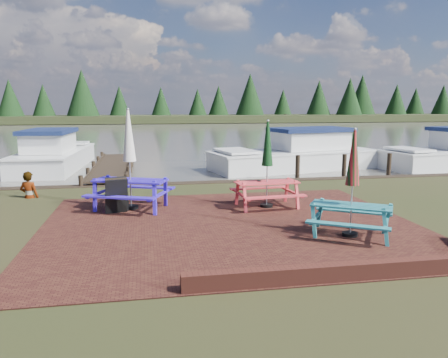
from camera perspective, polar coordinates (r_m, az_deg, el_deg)
name	(u,v)px	position (r m, az deg, el deg)	size (l,w,h in m)	color
ground	(240,238)	(9.68, 2.04, -7.73)	(120.00, 120.00, 0.00)	black
paving	(231,225)	(10.62, 0.90, -6.09)	(9.00, 7.50, 0.02)	#351511
brick_wall	(389,265)	(8.26, 20.77, -10.41)	(6.21, 1.79, 0.30)	#4C1E16
water	(165,133)	(46.16, -7.76, 6.03)	(120.00, 60.00, 0.02)	#47443D
far_treeline	(157,102)	(75.05, -8.81, 9.90)	(120.00, 10.00, 8.10)	black
picnic_table_teal	(352,200)	(9.98, 16.32, -2.64)	(2.26, 2.20, 2.38)	#27777D
picnic_table_red	(267,178)	(12.37, 5.64, 0.18)	(1.89, 1.71, 2.46)	#D3363C
picnic_table_blue	(130,175)	(12.35, -12.16, 0.51)	(2.53, 2.41, 2.78)	#3019BF
chalkboard	(117,195)	(12.10, -13.83, -2.08)	(0.63, 0.70, 0.95)	black
jetty	(112,166)	(20.55, -14.36, 1.62)	(1.76, 9.08, 1.00)	black
boat_jetty	(54,156)	(22.59, -21.30, 2.80)	(2.94, 7.54, 2.15)	silver
boat_near	(297,156)	(21.28, 9.46, 2.97)	(8.46, 4.42, 2.18)	silver
person	(28,172)	(14.92, -24.27, 0.85)	(0.60, 0.40, 1.65)	gray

